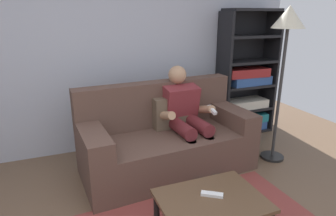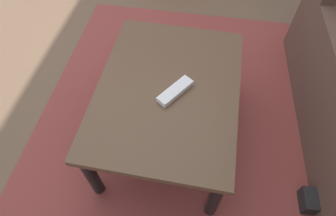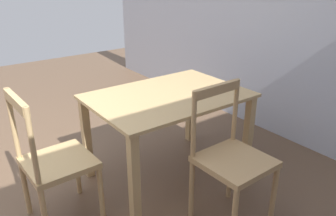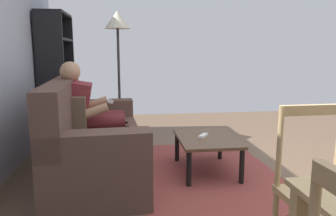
% 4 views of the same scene
% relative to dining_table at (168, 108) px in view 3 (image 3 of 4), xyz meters
% --- Properties ---
extents(dining_table, '(1.18, 0.83, 0.71)m').
position_rel_dining_table_xyz_m(dining_table, '(0.00, 0.00, 0.00)').
color(dining_table, tan).
rests_on(dining_table, ground_plane).
extents(dining_chair_near_wall, '(0.43, 0.43, 0.94)m').
position_rel_dining_table_xyz_m(dining_chair_near_wall, '(0.00, 0.69, -0.13)').
color(dining_chair_near_wall, tan).
rests_on(dining_chair_near_wall, ground_plane).
extents(dining_chair_facing_couch, '(0.43, 0.43, 0.94)m').
position_rel_dining_table_xyz_m(dining_chair_facing_couch, '(0.92, 0.00, -0.15)').
color(dining_chair_facing_couch, tan).
rests_on(dining_chair_facing_couch, ground_plane).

